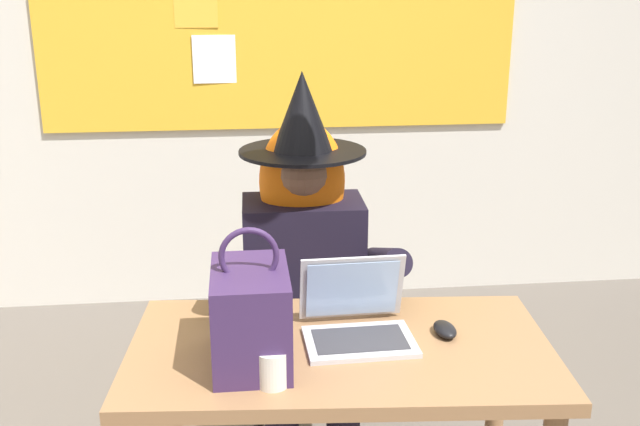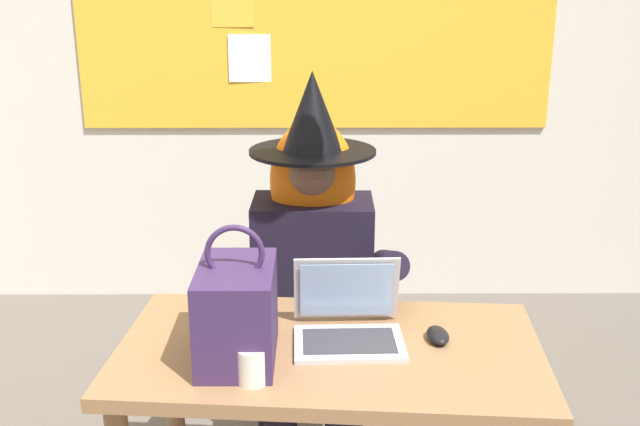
# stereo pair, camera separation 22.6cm
# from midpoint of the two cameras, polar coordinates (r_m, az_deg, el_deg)

# --- Properties ---
(wall_back_bulletin) EXTENTS (5.33, 2.21, 2.64)m
(wall_back_bulletin) POSITION_cam_midpoint_polar(r_m,az_deg,el_deg) (3.89, -4.73, 12.19)
(wall_back_bulletin) COLOR beige
(wall_back_bulletin) RESTS_ON ground
(desk_main) EXTENTS (1.22, 0.73, 0.72)m
(desk_main) POSITION_cam_midpoint_polar(r_m,az_deg,el_deg) (2.15, -1.52, -12.71)
(desk_main) COLOR #8E6642
(desk_main) RESTS_ON ground
(chair_at_desk) EXTENTS (0.44, 0.44, 0.89)m
(chair_at_desk) POSITION_cam_midpoint_polar(r_m,az_deg,el_deg) (2.81, -3.61, -7.83)
(chair_at_desk) COLOR black
(chair_at_desk) RESTS_ON ground
(person_costumed) EXTENTS (0.60, 0.68, 1.41)m
(person_costumed) POSITION_cam_midpoint_polar(r_m,az_deg,el_deg) (2.58, -3.71, -3.33)
(person_costumed) COLOR black
(person_costumed) RESTS_ON ground
(laptop) EXTENTS (0.31, 0.28, 0.22)m
(laptop) POSITION_cam_midpoint_polar(r_m,az_deg,el_deg) (2.13, -0.24, -8.27)
(laptop) COLOR #B7B7BC
(laptop) RESTS_ON desk_main
(computer_mouse) EXTENTS (0.07, 0.11, 0.03)m
(computer_mouse) POSITION_cam_midpoint_polar(r_m,az_deg,el_deg) (2.16, 6.57, -8.91)
(computer_mouse) COLOR black
(computer_mouse) RESTS_ON desk_main
(handbag) EXTENTS (0.20, 0.30, 0.38)m
(handbag) POSITION_cam_midpoint_polar(r_m,az_deg,el_deg) (1.98, -8.62, -7.88)
(handbag) COLOR #38234C
(handbag) RESTS_ON desk_main
(coffee_mug) EXTENTS (0.08, 0.08, 0.09)m
(coffee_mug) POSITION_cam_midpoint_polar(r_m,az_deg,el_deg) (1.91, -7.13, -11.79)
(coffee_mug) COLOR silver
(coffee_mug) RESTS_ON desk_main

